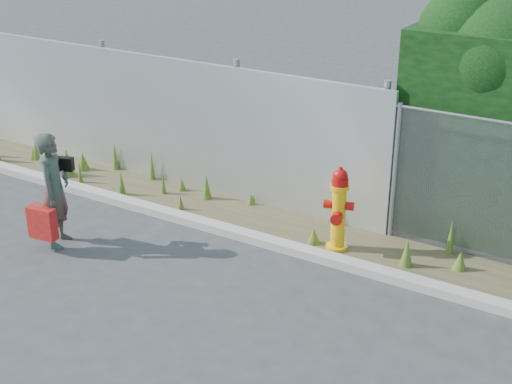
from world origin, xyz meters
name	(u,v)px	position (x,y,z in m)	size (l,w,h in m)	color
ground	(218,311)	(0.00, 0.00, 0.00)	(80.00, 80.00, 0.00)	#39393C
curb	(289,247)	(0.00, 1.80, 0.06)	(16.00, 0.22, 0.12)	#ACA49B
weed_strip	(296,221)	(-0.25, 2.48, 0.13)	(16.00, 1.32, 0.54)	#4D432C
corrugated_fence	(158,119)	(-3.25, 3.01, 1.10)	(8.50, 0.21, 2.30)	silver
fire_hydrant	(338,210)	(0.56, 2.21, 0.61)	(0.42, 0.38, 1.27)	#FFB70D
woman	(55,190)	(-2.95, 0.29, 0.84)	(0.62, 0.40, 1.69)	#106B52
red_tote_bag	(42,223)	(-2.96, 0.01, 0.44)	(0.42, 0.15, 0.55)	#A40921
black_shoulder_bag	(64,164)	(-2.97, 0.54, 1.15)	(0.26, 0.11, 0.20)	black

